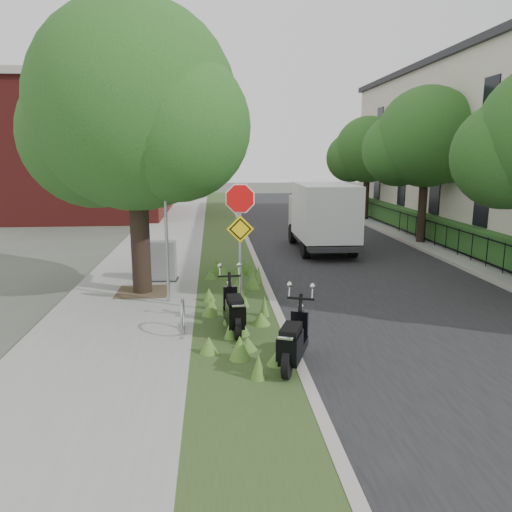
{
  "coord_description": "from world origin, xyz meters",
  "views": [
    {
      "loc": [
        -2.03,
        -10.79,
        3.84
      ],
      "look_at": [
        -0.94,
        1.69,
        1.3
      ],
      "focal_mm": 35.0,
      "sensor_mm": 36.0,
      "label": 1
    }
  ],
  "objects": [
    {
      "name": "far_tree_c",
      "position": [
        6.94,
        18.04,
        3.95
      ],
      "size": [
        4.37,
        3.89,
        5.93
      ],
      "color": "black",
      "rests_on": "ground"
    },
    {
      "name": "bare_post",
      "position": [
        -3.2,
        1.8,
        2.12
      ],
      "size": [
        0.08,
        0.08,
        4.0
      ],
      "color": "#A5A8AD",
      "rests_on": "ground"
    },
    {
      "name": "sign_assembly",
      "position": [
        -1.4,
        0.58,
        2.33
      ],
      "size": [
        0.94,
        0.08,
        3.22
      ],
      "color": "#A5A8AD",
      "rests_on": "ground"
    },
    {
      "name": "hedge_far",
      "position": [
        7.9,
        10.0,
        0.67
      ],
      "size": [
        1.0,
        24.0,
        1.1
      ],
      "primitive_type": "cube",
      "color": "#194719",
      "rests_on": "footpath_far"
    },
    {
      "name": "street_tree_main",
      "position": [
        -4.08,
        2.86,
        4.8
      ],
      "size": [
        6.21,
        5.54,
        7.66
      ],
      "color": "black",
      "rests_on": "ground"
    },
    {
      "name": "kerb_near",
      "position": [
        -0.5,
        10.0,
        0.07
      ],
      "size": [
        0.2,
        60.0,
        0.13
      ],
      "primitive_type": "cube",
      "color": "#9E9991",
      "rests_on": "ground"
    },
    {
      "name": "bike_hoop",
      "position": [
        -2.7,
        -0.6,
        0.5
      ],
      "size": [
        0.06,
        0.78,
        0.77
      ],
      "color": "#A5A8AD",
      "rests_on": "ground"
    },
    {
      "name": "ground",
      "position": [
        0.0,
        0.0,
        0.0
      ],
      "size": [
        120.0,
        120.0,
        0.0
      ],
      "primitive_type": "plane",
      "color": "#4C5147",
      "rests_on": "ground"
    },
    {
      "name": "verge",
      "position": [
        -1.5,
        10.0,
        0.06
      ],
      "size": [
        2.0,
        60.0,
        0.12
      ],
      "primitive_type": "cube",
      "color": "#32461E",
      "rests_on": "ground"
    },
    {
      "name": "kerb_far",
      "position": [
        6.5,
        10.0,
        0.07
      ],
      "size": [
        0.2,
        60.0,
        0.13
      ],
      "primitive_type": "cube",
      "color": "#9E9991",
      "rests_on": "ground"
    },
    {
      "name": "scooter_near",
      "position": [
        -1.61,
        -0.64,
        0.52
      ],
      "size": [
        0.46,
        1.72,
        0.82
      ],
      "color": "black",
      "rests_on": "ground"
    },
    {
      "name": "brick_building",
      "position": [
        -9.5,
        22.0,
        4.21
      ],
      "size": [
        9.4,
        10.4,
        8.3
      ],
      "color": "maroon",
      "rests_on": "ground"
    },
    {
      "name": "sidewalk_near",
      "position": [
        -4.25,
        10.0,
        0.06
      ],
      "size": [
        3.5,
        60.0,
        0.12
      ],
      "primitive_type": "cube",
      "color": "gray",
      "rests_on": "ground"
    },
    {
      "name": "box_truck",
      "position": [
        2.37,
        8.89,
        1.52
      ],
      "size": [
        2.13,
        5.17,
        2.33
      ],
      "color": "#262628",
      "rests_on": "ground"
    },
    {
      "name": "road",
      "position": [
        3.0,
        10.0,
        0.01
      ],
      "size": [
        7.0,
        60.0,
        0.01
      ],
      "primitive_type": "cube",
      "color": "black",
      "rests_on": "ground"
    },
    {
      "name": "utility_cabinet",
      "position": [
        -3.56,
        4.08,
        0.68
      ],
      "size": [
        0.92,
        0.65,
        1.18
      ],
      "color": "#262628",
      "rests_on": "ground"
    },
    {
      "name": "far_tree_b",
      "position": [
        6.94,
        10.05,
        4.37
      ],
      "size": [
        4.83,
        4.31,
        6.56
      ],
      "color": "black",
      "rests_on": "ground"
    },
    {
      "name": "footpath_far",
      "position": [
        8.2,
        10.0,
        0.06
      ],
      "size": [
        3.2,
        60.0,
        0.12
      ],
      "primitive_type": "cube",
      "color": "gray",
      "rests_on": "ground"
    },
    {
      "name": "fence_far",
      "position": [
        7.2,
        10.0,
        0.67
      ],
      "size": [
        0.04,
        24.0,
        1.0
      ],
      "color": "black",
      "rests_on": "ground"
    },
    {
      "name": "scooter_far",
      "position": [
        -0.67,
        -2.57,
        0.52
      ],
      "size": [
        0.78,
        1.68,
        0.83
      ],
      "color": "black",
      "rests_on": "ground"
    }
  ]
}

